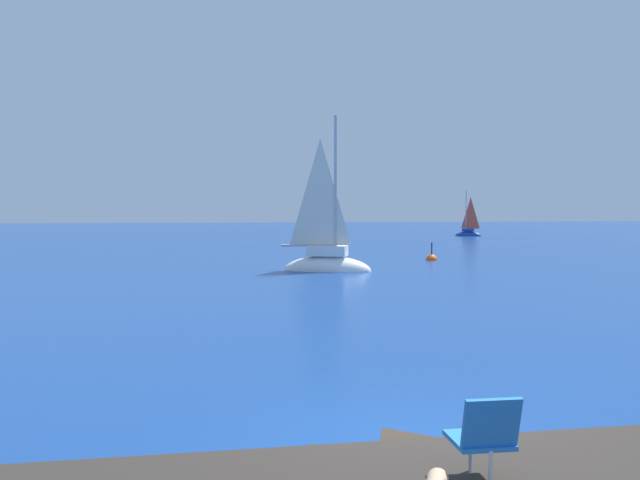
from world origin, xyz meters
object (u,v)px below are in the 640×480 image
sailboat_near (327,262)px  beach_chair (484,434)px  marker_buoy (432,260)px  sailboat_far (468,233)px

sailboat_near → beach_chair: 23.38m
beach_chair → marker_buoy: (7.01, 27.93, -1.01)m
sailboat_near → sailboat_far: 29.76m
sailboat_near → sailboat_far: (14.36, 26.06, -0.16)m
sailboat_near → beach_chair: bearing=-75.0°
sailboat_far → marker_buoy: (-8.72, -21.47, -0.21)m
sailboat_near → marker_buoy: sailboat_near is taller
beach_chair → sailboat_near: bearing=-5.9°
sailboat_far → marker_buoy: 23.17m
beach_chair → sailboat_far: bearing=-20.2°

